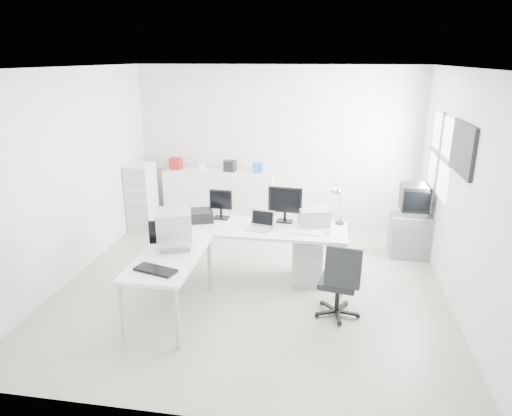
% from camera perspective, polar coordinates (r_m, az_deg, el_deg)
% --- Properties ---
extents(floor, '(5.00, 5.00, 0.01)m').
position_cam_1_polar(floor, '(6.30, -0.30, -9.24)').
color(floor, beige).
rests_on(floor, ground).
extents(ceiling, '(5.00, 5.00, 0.01)m').
position_cam_1_polar(ceiling, '(5.58, -0.35, 17.16)').
color(ceiling, white).
rests_on(ceiling, back_wall).
extents(back_wall, '(5.00, 0.02, 2.80)m').
position_cam_1_polar(back_wall, '(8.20, 2.61, 7.68)').
color(back_wall, silver).
rests_on(back_wall, floor).
extents(left_wall, '(0.02, 5.00, 2.80)m').
position_cam_1_polar(left_wall, '(6.66, -22.10, 3.83)').
color(left_wall, silver).
rests_on(left_wall, floor).
extents(right_wall, '(0.02, 5.00, 2.80)m').
position_cam_1_polar(right_wall, '(5.92, 24.31, 1.85)').
color(right_wall, silver).
rests_on(right_wall, floor).
extents(window, '(0.02, 1.20, 1.10)m').
position_cam_1_polar(window, '(7.00, 22.00, 6.19)').
color(window, white).
rests_on(window, right_wall).
extents(wall_picture, '(0.04, 0.90, 0.60)m').
position_cam_1_polar(wall_picture, '(5.90, 24.43, 6.79)').
color(wall_picture, black).
rests_on(wall_picture, right_wall).
extents(main_desk, '(2.40, 0.80, 0.75)m').
position_cam_1_polar(main_desk, '(6.27, 0.11, -5.55)').
color(main_desk, silver).
rests_on(main_desk, floor).
extents(side_desk, '(0.70, 1.40, 0.75)m').
position_cam_1_polar(side_desk, '(5.51, -10.65, -9.45)').
color(side_desk, silver).
rests_on(side_desk, floor).
extents(drawer_pedestal, '(0.40, 0.50, 0.60)m').
position_cam_1_polar(drawer_pedestal, '(6.29, 6.53, -6.37)').
color(drawer_pedestal, silver).
rests_on(drawer_pedestal, floor).
extents(inkjet_printer, '(0.50, 0.44, 0.15)m').
position_cam_1_polar(inkjet_printer, '(6.38, -7.31, -0.95)').
color(inkjet_printer, black).
rests_on(inkjet_printer, main_desk).
extents(lcd_monitor_small, '(0.33, 0.21, 0.40)m').
position_cam_1_polar(lcd_monitor_small, '(6.40, -4.40, 0.42)').
color(lcd_monitor_small, black).
rests_on(lcd_monitor_small, main_desk).
extents(lcd_monitor_large, '(0.48, 0.23, 0.49)m').
position_cam_1_polar(lcd_monitor_large, '(6.24, 3.65, 0.36)').
color(lcd_monitor_large, black).
rests_on(lcd_monitor_large, main_desk).
extents(laptop, '(0.37, 0.38, 0.21)m').
position_cam_1_polar(laptop, '(5.99, 0.43, -1.77)').
color(laptop, '#B7B7BA').
rests_on(laptop, main_desk).
extents(white_keyboard, '(0.42, 0.16, 0.02)m').
position_cam_1_polar(white_keyboard, '(5.93, 6.10, -3.11)').
color(white_keyboard, silver).
rests_on(white_keyboard, main_desk).
extents(white_mouse, '(0.06, 0.06, 0.06)m').
position_cam_1_polar(white_mouse, '(5.96, 9.02, -2.88)').
color(white_mouse, silver).
rests_on(white_mouse, main_desk).
extents(laser_printer, '(0.46, 0.43, 0.22)m').
position_cam_1_polar(laser_printer, '(6.23, 7.26, -1.06)').
color(laser_printer, '#A2A2A2').
rests_on(laser_printer, main_desk).
extents(desk_lamp, '(0.20, 0.20, 0.48)m').
position_cam_1_polar(desk_lamp, '(6.27, 10.53, 0.14)').
color(desk_lamp, silver).
rests_on(desk_lamp, main_desk).
extents(crt_monitor, '(0.55, 0.55, 0.50)m').
position_cam_1_polar(crt_monitor, '(5.47, -10.16, -2.46)').
color(crt_monitor, '#B7B7BA').
rests_on(crt_monitor, side_desk).
extents(black_keyboard, '(0.49, 0.30, 0.03)m').
position_cam_1_polar(black_keyboard, '(5.01, -12.44, -7.57)').
color(black_keyboard, black).
rests_on(black_keyboard, side_desk).
extents(office_chair, '(0.63, 0.63, 0.94)m').
position_cam_1_polar(office_chair, '(5.44, 10.27, -8.68)').
color(office_chair, '#232528').
rests_on(office_chair, floor).
extents(tv_cabinet, '(0.60, 0.49, 0.66)m').
position_cam_1_polar(tv_cabinet, '(7.38, 18.73, -3.18)').
color(tv_cabinet, slate).
rests_on(tv_cabinet, floor).
extents(crt_tv, '(0.50, 0.48, 0.45)m').
position_cam_1_polar(crt_tv, '(7.21, 19.18, 0.93)').
color(crt_tv, black).
rests_on(crt_tv, tv_cabinet).
extents(sideboard, '(1.97, 0.49, 0.98)m').
position_cam_1_polar(sideboard, '(8.34, -4.55, 1.40)').
color(sideboard, silver).
rests_on(sideboard, floor).
extents(clutter_box_a, '(0.21, 0.19, 0.20)m').
position_cam_1_polar(clutter_box_a, '(8.41, -9.98, 5.51)').
color(clutter_box_a, '#A6171C').
rests_on(clutter_box_a, sideboard).
extents(clutter_box_b, '(0.14, 0.13, 0.12)m').
position_cam_1_polar(clutter_box_b, '(8.27, -6.67, 5.16)').
color(clutter_box_b, silver).
rests_on(clutter_box_b, sideboard).
extents(clutter_box_c, '(0.22, 0.20, 0.19)m').
position_cam_1_polar(clutter_box_c, '(8.14, -3.28, 5.29)').
color(clutter_box_c, black).
rests_on(clutter_box_c, sideboard).
extents(clutter_box_d, '(0.17, 0.15, 0.16)m').
position_cam_1_polar(clutter_box_d, '(8.05, 0.21, 5.07)').
color(clutter_box_d, '#185DAB').
rests_on(clutter_box_d, sideboard).
extents(clutter_bottle, '(0.07, 0.07, 0.22)m').
position_cam_1_polar(clutter_bottle, '(8.55, -11.81, 5.66)').
color(clutter_bottle, silver).
rests_on(clutter_bottle, sideboard).
extents(filing_cabinet, '(0.41, 0.49, 1.18)m').
position_cam_1_polar(filing_cabinet, '(8.24, -14.08, 1.38)').
color(filing_cabinet, silver).
rests_on(filing_cabinet, floor).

